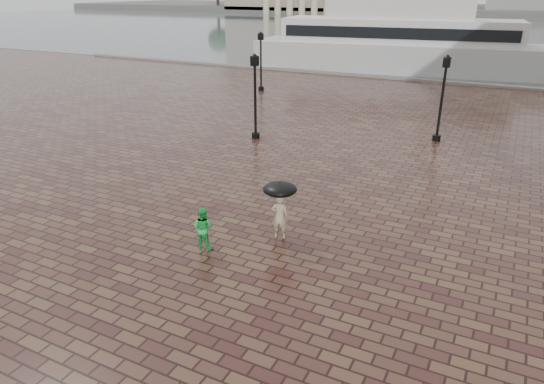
{
  "coord_description": "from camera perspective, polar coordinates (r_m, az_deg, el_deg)",
  "views": [
    {
      "loc": [
        6.39,
        -12.66,
        7.69
      ],
      "look_at": [
        -0.27,
        0.6,
        1.4
      ],
      "focal_mm": 32.0,
      "sensor_mm": 36.0,
      "label": 1
    }
  ],
  "objects": [
    {
      "name": "ground",
      "position": [
        16.13,
        -0.09,
        -5.5
      ],
      "size": [
        300.0,
        300.0,
        0.0
      ],
      "primitive_type": "plane",
      "color": "#361B18",
      "rests_on": "ground"
    },
    {
      "name": "harbour_water",
      "position": [
        105.14,
        24.21,
        16.88
      ],
      "size": [
        240.0,
        240.0,
        0.0
      ],
      "primitive_type": "plane",
      "color": "#4C565C",
      "rests_on": "ground"
    },
    {
      "name": "quay_edge",
      "position": [
        45.76,
        18.68,
        12.13
      ],
      "size": [
        80.0,
        0.6,
        0.3
      ],
      "primitive_type": "cube",
      "color": "slate",
      "rests_on": "ground"
    },
    {
      "name": "far_shore",
      "position": [
        172.91,
        25.97,
        18.61
      ],
      "size": [
        300.0,
        60.0,
        2.0
      ],
      "primitive_type": "cube",
      "color": "#4C4C47",
      "rests_on": "ground"
    },
    {
      "name": "street_lamps",
      "position": [
        30.69,
        4.57,
        12.83
      ],
      "size": [
        15.44,
        12.44,
        4.4
      ],
      "color": "black",
      "rests_on": "ground"
    },
    {
      "name": "adult_pedestrian",
      "position": [
        15.86,
        0.92,
        -2.9
      ],
      "size": [
        0.64,
        0.5,
        1.54
      ],
      "primitive_type": "imported",
      "rotation": [
        0.0,
        0.0,
        3.4
      ],
      "color": "tan",
      "rests_on": "ground"
    },
    {
      "name": "child_pedestrian",
      "position": [
        15.44,
        -8.12,
        -4.21
      ],
      "size": [
        0.71,
        0.57,
        1.4
      ],
      "primitive_type": "imported",
      "rotation": [
        0.0,
        0.0,
        3.2
      ],
      "color": "green",
      "rests_on": "ground"
    },
    {
      "name": "ferry_near",
      "position": [
        51.14,
        14.58,
        16.72
      ],
      "size": [
        28.38,
        10.07,
        9.11
      ],
      "rotation": [
        0.0,
        0.0,
        0.12
      ],
      "color": "#BABABA",
      "rests_on": "ground"
    },
    {
      "name": "umbrella",
      "position": [
        15.46,
        0.94,
        0.33
      ],
      "size": [
        1.1,
        1.1,
        1.1
      ],
      "color": "black",
      "rests_on": "ground"
    }
  ]
}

